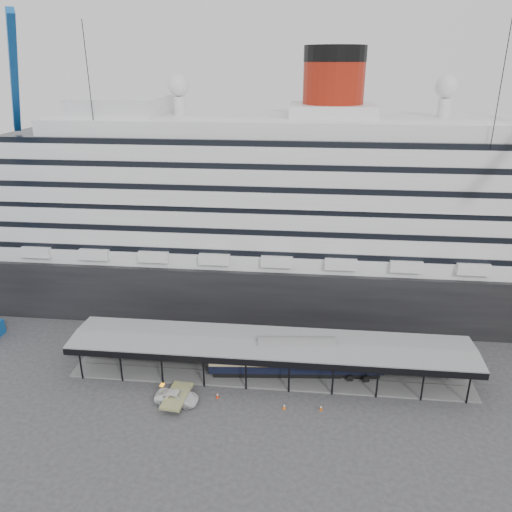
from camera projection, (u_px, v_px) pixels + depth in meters
The scene contains 8 objects.
ground at pixel (267, 394), 66.58m from camera, with size 200.00×200.00×0.00m, color #333336.
cruise_ship at pixel (283, 199), 89.53m from camera, with size 130.00×30.00×43.90m.
platform_canopy at pixel (270, 359), 70.35m from camera, with size 56.00×9.18×5.30m.
port_truck at pixel (177, 397), 64.74m from camera, with size 2.61×5.67×1.58m, color white.
pullman_carriage at pixel (296, 357), 69.80m from camera, with size 24.49×5.29×23.87m.
traffic_cone_left at pixel (217, 395), 65.77m from camera, with size 0.50×0.50×0.75m.
traffic_cone_mid at pixel (284, 406), 63.68m from camera, with size 0.42×0.42×0.75m.
traffic_cone_right at pixel (321, 408), 63.46m from camera, with size 0.46×0.46×0.74m.
Camera 1 is at (4.37, -55.12, 41.47)m, focal length 35.00 mm.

